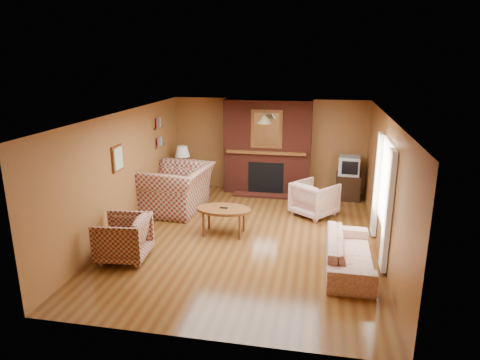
% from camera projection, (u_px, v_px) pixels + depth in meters
% --- Properties ---
extents(floor, '(6.50, 6.50, 0.00)m').
position_uv_depth(floor, '(247.00, 237.00, 8.43)').
color(floor, '#4E2A10').
rests_on(floor, ground).
extents(ceiling, '(6.50, 6.50, 0.00)m').
position_uv_depth(ceiling, '(248.00, 115.00, 7.77)').
color(ceiling, silver).
rests_on(ceiling, wall_back).
extents(wall_back, '(6.50, 0.00, 6.50)m').
position_uv_depth(wall_back, '(269.00, 145.00, 11.16)').
color(wall_back, brown).
rests_on(wall_back, floor).
extents(wall_front, '(6.50, 0.00, 6.50)m').
position_uv_depth(wall_front, '(200.00, 252.00, 5.03)').
color(wall_front, brown).
rests_on(wall_front, floor).
extents(wall_left, '(0.00, 6.50, 6.50)m').
position_uv_depth(wall_left, '(124.00, 172.00, 8.55)').
color(wall_left, brown).
rests_on(wall_left, floor).
extents(wall_right, '(0.00, 6.50, 6.50)m').
position_uv_depth(wall_right, '(385.00, 186.00, 7.64)').
color(wall_right, brown).
rests_on(wall_right, floor).
extents(fireplace, '(2.20, 0.82, 2.40)m').
position_uv_depth(fireplace, '(267.00, 148.00, 10.92)').
color(fireplace, '#4D1B10').
rests_on(fireplace, floor).
extents(window_right, '(0.10, 1.85, 2.00)m').
position_uv_depth(window_right, '(383.00, 193.00, 7.48)').
color(window_right, beige).
rests_on(window_right, wall_right).
extents(bookshelf, '(0.09, 0.55, 0.71)m').
position_uv_depth(bookshelf, '(160.00, 133.00, 10.20)').
color(bookshelf, brown).
rests_on(bookshelf, wall_left).
extents(botanical_print, '(0.05, 0.40, 0.50)m').
position_uv_depth(botanical_print, '(118.00, 158.00, 8.16)').
color(botanical_print, brown).
rests_on(botanical_print, wall_left).
extents(pendant_light, '(0.36, 0.36, 0.48)m').
position_uv_depth(pendant_light, '(264.00, 120.00, 10.05)').
color(pendant_light, black).
rests_on(pendant_light, ceiling).
extents(plaid_loveseat, '(1.52, 1.71, 1.04)m').
position_uv_depth(plaid_loveseat, '(177.00, 189.00, 9.76)').
color(plaid_loveseat, maroon).
rests_on(plaid_loveseat, floor).
extents(plaid_armchair, '(0.93, 0.91, 0.78)m').
position_uv_depth(plaid_armchair, '(123.00, 238.00, 7.41)').
color(plaid_armchair, maroon).
rests_on(plaid_armchair, floor).
extents(floral_sofa, '(0.75, 1.90, 0.55)m').
position_uv_depth(floral_sofa, '(349.00, 253.00, 7.10)').
color(floral_sofa, beige).
rests_on(floral_sofa, floor).
extents(floral_armchair, '(1.17, 1.17, 0.77)m').
position_uv_depth(floral_armchair, '(314.00, 199.00, 9.49)').
color(floral_armchair, beige).
rests_on(floral_armchair, floor).
extents(coffee_table, '(1.09, 0.67, 0.56)m').
position_uv_depth(coffee_table, '(224.00, 211.00, 8.45)').
color(coffee_table, brown).
rests_on(coffee_table, floor).
extents(side_table, '(0.49, 0.49, 0.63)m').
position_uv_depth(side_table, '(183.00, 182.00, 11.03)').
color(side_table, brown).
rests_on(side_table, floor).
extents(table_lamp, '(0.38, 0.38, 0.62)m').
position_uv_depth(table_lamp, '(182.00, 157.00, 10.85)').
color(table_lamp, silver).
rests_on(table_lamp, side_table).
extents(tv_stand, '(0.58, 0.53, 0.63)m').
position_uv_depth(tv_stand, '(348.00, 187.00, 10.61)').
color(tv_stand, black).
rests_on(tv_stand, floor).
extents(crt_tv, '(0.53, 0.53, 0.46)m').
position_uv_depth(crt_tv, '(349.00, 166.00, 10.46)').
color(crt_tv, '#9B9EA3').
rests_on(crt_tv, tv_stand).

